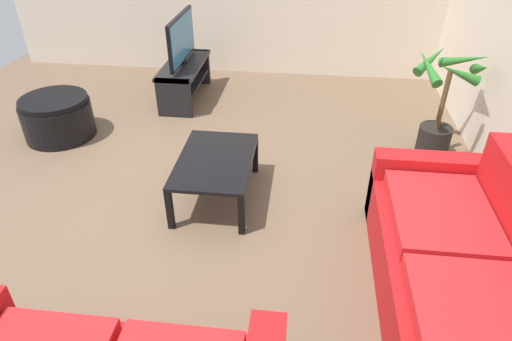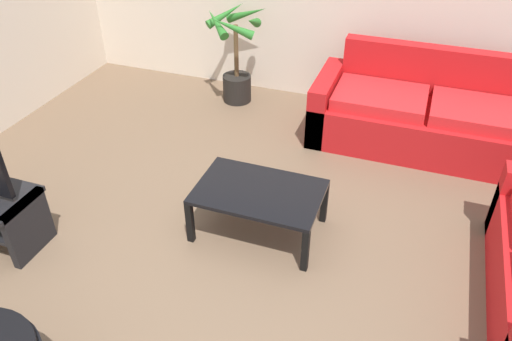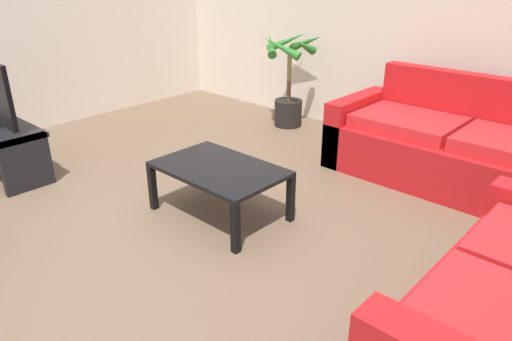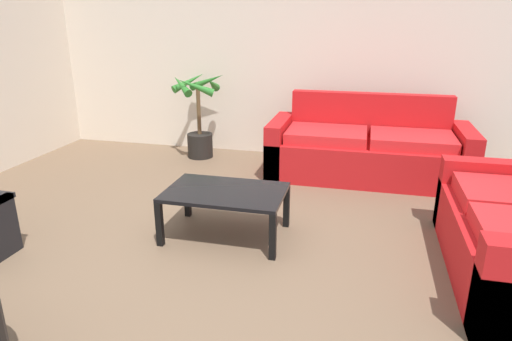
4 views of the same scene
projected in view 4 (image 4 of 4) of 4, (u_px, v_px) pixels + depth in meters
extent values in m
plane|color=brown|center=(195.00, 264.00, 3.31)|extent=(6.60, 6.60, 0.00)
cube|color=beige|center=(277.00, 49.00, 5.63)|extent=(6.00, 0.06, 2.70)
cube|color=red|center=(366.00, 160.00, 5.04)|extent=(2.18, 0.90, 0.42)
cube|color=red|center=(370.00, 114.00, 5.23)|extent=(1.82, 0.16, 0.48)
cube|color=red|center=(279.00, 145.00, 5.23)|extent=(0.18, 0.90, 0.62)
cube|color=red|center=(463.00, 157.00, 4.78)|extent=(0.18, 0.90, 0.62)
cube|color=red|center=(327.00, 135.00, 5.01)|extent=(0.87, 0.66, 0.12)
cube|color=red|center=(412.00, 140.00, 4.80)|extent=(0.87, 0.66, 0.12)
cube|color=red|center=(496.00, 197.00, 3.73)|extent=(0.90, 0.18, 0.62)
cube|color=red|center=(506.00, 195.00, 3.31)|extent=(0.66, 0.61, 0.12)
cube|color=black|center=(225.00, 192.00, 3.63)|extent=(0.96, 0.63, 0.03)
cube|color=black|center=(160.00, 224.00, 3.53)|extent=(0.05, 0.05, 0.37)
cube|color=black|center=(273.00, 237.00, 3.32)|extent=(0.05, 0.05, 0.37)
cube|color=black|center=(187.00, 197.00, 4.06)|extent=(0.05, 0.05, 0.37)
cube|color=black|center=(286.00, 206.00, 3.85)|extent=(0.05, 0.05, 0.37)
cylinder|color=black|center=(200.00, 145.00, 5.81)|extent=(0.32, 0.32, 0.31)
cylinder|color=brown|center=(199.00, 111.00, 5.66)|extent=(0.05, 0.05, 0.59)
cone|color=#297127|center=(213.00, 84.00, 5.53)|extent=(0.14, 0.40, 0.23)
cone|color=#297127|center=(207.00, 81.00, 5.77)|extent=(0.51, 0.17, 0.27)
cone|color=#297127|center=(189.00, 82.00, 5.73)|extent=(0.38, 0.43, 0.26)
cone|color=#297127|center=(181.00, 85.00, 5.44)|extent=(0.39, 0.38, 0.25)
cone|color=#297127|center=(195.00, 86.00, 5.34)|extent=(0.47, 0.21, 0.26)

